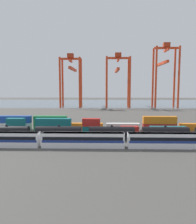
{
  "coord_description": "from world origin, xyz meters",
  "views": [
    {
      "loc": [
        6.73,
        -80.2,
        16.0
      ],
      "look_at": [
        4.04,
        19.81,
        4.78
      ],
      "focal_mm": 36.38,
      "sensor_mm": 36.0,
      "label": 1
    }
  ],
  "objects_px": {
    "freight_tank_row": "(112,133)",
    "gantry_crane_central": "(118,74)",
    "gantry_crane_east": "(165,69)",
    "shipping_container_11": "(51,126)",
    "shipping_container_13": "(87,127)",
    "shipping_container_3": "(54,130)",
    "gantry_crane_west": "(71,75)",
    "passenger_train": "(83,139)",
    "shipping_container_14": "(123,127)"
  },
  "relations": [
    {
      "from": "shipping_container_13",
      "to": "shipping_container_14",
      "type": "distance_m",
      "value": 13.39
    },
    {
      "from": "passenger_train",
      "to": "shipping_container_14",
      "type": "relative_size",
      "value": 5.53
    },
    {
      "from": "gantry_crane_central",
      "to": "gantry_crane_east",
      "type": "relative_size",
      "value": 0.85
    },
    {
      "from": "shipping_container_11",
      "to": "shipping_container_13",
      "type": "xyz_separation_m",
      "value": [
        13.39,
        0.0,
        0.0
      ]
    },
    {
      "from": "shipping_container_14",
      "to": "gantry_crane_east",
      "type": "xyz_separation_m",
      "value": [
        40.52,
        98.45,
        28.34
      ]
    },
    {
      "from": "freight_tank_row",
      "to": "shipping_container_3",
      "type": "distance_m",
      "value": 21.64
    },
    {
      "from": "shipping_container_3",
      "to": "gantry_crane_central",
      "type": "xyz_separation_m",
      "value": [
        28.04,
        105.51,
        24.31
      ]
    },
    {
      "from": "shipping_container_13",
      "to": "gantry_crane_west",
      "type": "bearing_deg",
      "value": 101.22
    },
    {
      "from": "freight_tank_row",
      "to": "shipping_container_13",
      "type": "distance_m",
      "value": 17.6
    },
    {
      "from": "shipping_container_3",
      "to": "shipping_container_13",
      "type": "height_order",
      "value": "same"
    },
    {
      "from": "shipping_container_11",
      "to": "gantry_crane_east",
      "type": "distance_m",
      "value": 122.58
    },
    {
      "from": "shipping_container_3",
      "to": "shipping_container_14",
      "type": "relative_size",
      "value": 1.0
    },
    {
      "from": "shipping_container_13",
      "to": "shipping_container_3",
      "type": "bearing_deg",
      "value": -150.1
    },
    {
      "from": "shipping_container_13",
      "to": "gantry_crane_central",
      "type": "bearing_deg",
      "value": 80.2
    },
    {
      "from": "shipping_container_14",
      "to": "gantry_crane_east",
      "type": "relative_size",
      "value": 0.25
    },
    {
      "from": "gantry_crane_west",
      "to": "shipping_container_14",
      "type": "bearing_deg",
      "value": -71.55
    },
    {
      "from": "gantry_crane_west",
      "to": "shipping_container_13",
      "type": "bearing_deg",
      "value": -78.78
    },
    {
      "from": "shipping_container_13",
      "to": "gantry_crane_east",
      "type": "xyz_separation_m",
      "value": [
        53.91,
        98.45,
        28.34
      ]
    },
    {
      "from": "shipping_container_11",
      "to": "shipping_container_14",
      "type": "bearing_deg",
      "value": 0.0
    },
    {
      "from": "shipping_container_14",
      "to": "gantry_crane_central",
      "type": "relative_size",
      "value": 0.29
    },
    {
      "from": "shipping_container_3",
      "to": "gantry_crane_east",
      "type": "xyz_separation_m",
      "value": [
        64.81,
        104.72,
        28.34
      ]
    },
    {
      "from": "shipping_container_14",
      "to": "gantry_crane_east",
      "type": "height_order",
      "value": "gantry_crane_east"
    },
    {
      "from": "freight_tank_row",
      "to": "gantry_crane_east",
      "type": "distance_m",
      "value": 125.38
    },
    {
      "from": "shipping_container_13",
      "to": "passenger_train",
      "type": "bearing_deg",
      "value": -87.74
    },
    {
      "from": "passenger_train",
      "to": "gantry_crane_east",
      "type": "bearing_deg",
      "value": 66.59
    },
    {
      "from": "shipping_container_3",
      "to": "gantry_crane_east",
      "type": "relative_size",
      "value": 0.25
    },
    {
      "from": "shipping_container_3",
      "to": "gantry_crane_east",
      "type": "height_order",
      "value": "gantry_crane_east"
    },
    {
      "from": "passenger_train",
      "to": "shipping_container_3",
      "type": "xyz_separation_m",
      "value": [
        -11.84,
        17.6,
        -0.84
      ]
    },
    {
      "from": "freight_tank_row",
      "to": "gantry_crane_central",
      "type": "height_order",
      "value": "gantry_crane_central"
    },
    {
      "from": "freight_tank_row",
      "to": "shipping_container_14",
      "type": "relative_size",
      "value": 6.43
    },
    {
      "from": "passenger_train",
      "to": "shipping_container_14",
      "type": "distance_m",
      "value": 26.93
    },
    {
      "from": "shipping_container_13",
      "to": "shipping_container_14",
      "type": "relative_size",
      "value": 1.0
    },
    {
      "from": "shipping_container_13",
      "to": "gantry_crane_west",
      "type": "height_order",
      "value": "gantry_crane_west"
    },
    {
      "from": "shipping_container_11",
      "to": "gantry_crane_west",
      "type": "height_order",
      "value": "gantry_crane_west"
    },
    {
      "from": "shipping_container_11",
      "to": "shipping_container_13",
      "type": "bearing_deg",
      "value": 0.0
    },
    {
      "from": "gantry_crane_west",
      "to": "gantry_crane_central",
      "type": "relative_size",
      "value": 0.99
    },
    {
      "from": "passenger_train",
      "to": "gantry_crane_central",
      "type": "xyz_separation_m",
      "value": [
        16.19,
        123.11,
        23.47
      ]
    },
    {
      "from": "passenger_train",
      "to": "shipping_container_13",
      "type": "bearing_deg",
      "value": 92.26
    },
    {
      "from": "passenger_train",
      "to": "gantry_crane_central",
      "type": "bearing_deg",
      "value": 82.51
    },
    {
      "from": "passenger_train",
      "to": "shipping_container_13",
      "type": "xyz_separation_m",
      "value": [
        -0.94,
        23.87,
        -0.84
      ]
    },
    {
      "from": "passenger_train",
      "to": "freight_tank_row",
      "type": "distance_m",
      "value": 11.66
    },
    {
      "from": "passenger_train",
      "to": "shipping_container_3",
      "type": "relative_size",
      "value": 5.53
    },
    {
      "from": "freight_tank_row",
      "to": "shipping_container_14",
      "type": "xyz_separation_m",
      "value": [
        4.62,
        15.23,
        -0.8
      ]
    },
    {
      "from": "gantry_crane_west",
      "to": "gantry_crane_central",
      "type": "bearing_deg",
      "value": 0.36
    },
    {
      "from": "shipping_container_11",
      "to": "gantry_crane_east",
      "type": "bearing_deg",
      "value": 55.64
    },
    {
      "from": "shipping_container_3",
      "to": "shipping_container_11",
      "type": "relative_size",
      "value": 1.0
    },
    {
      "from": "shipping_container_3",
      "to": "gantry_crane_east",
      "type": "distance_m",
      "value": 126.37
    },
    {
      "from": "shipping_container_11",
      "to": "gantry_crane_central",
      "type": "xyz_separation_m",
      "value": [
        30.53,
        99.25,
        24.31
      ]
    },
    {
      "from": "passenger_train",
      "to": "shipping_container_14",
      "type": "bearing_deg",
      "value": 62.45
    },
    {
      "from": "gantry_crane_central",
      "to": "gantry_crane_east",
      "type": "xyz_separation_m",
      "value": [
        36.78,
        -0.8,
        4.03
      ]
    }
  ]
}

